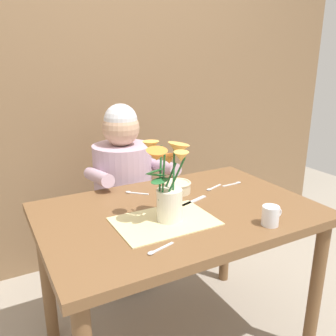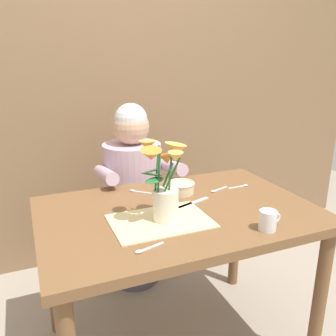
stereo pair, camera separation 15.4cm
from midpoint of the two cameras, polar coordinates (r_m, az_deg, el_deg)
name	(u,v)px [view 1 (the left image)]	position (r m, az deg, el deg)	size (l,w,h in m)	color
wood_panel_backdrop	(98,78)	(2.42, -13.01, 13.86)	(4.00, 0.10, 2.50)	brown
dining_table	(179,229)	(1.62, -1.03, -9.77)	(1.20, 0.80, 0.74)	brown
seated_person	(124,200)	(2.16, -9.11, -5.10)	(0.45, 0.47, 1.14)	#4C4C56
striped_placemat	(164,221)	(1.46, -3.63, -8.58)	(0.40, 0.28, 0.01)	beige
flower_vase	(168,183)	(1.41, -3.11, -2.54)	(0.22, 0.20, 0.33)	silver
ceramic_bowl	(177,187)	(1.75, -1.02, -3.06)	(0.14, 0.14, 0.06)	beige
dinner_knife	(192,202)	(1.64, 1.19, -5.48)	(0.19, 0.02, 0.01)	silver
ceramic_mug	(271,216)	(1.46, 13.24, -7.51)	(0.09, 0.07, 0.08)	silver
spoon_0	(133,193)	(1.77, -8.10, -3.97)	(0.10, 0.09, 0.01)	silver
spoon_1	(235,184)	(1.89, 8.34, -2.52)	(0.12, 0.02, 0.01)	silver
spoon_2	(212,188)	(1.81, 4.62, -3.31)	(0.12, 0.05, 0.01)	silver
spoon_3	(157,250)	(1.26, -5.42, -13.09)	(0.12, 0.05, 0.01)	silver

